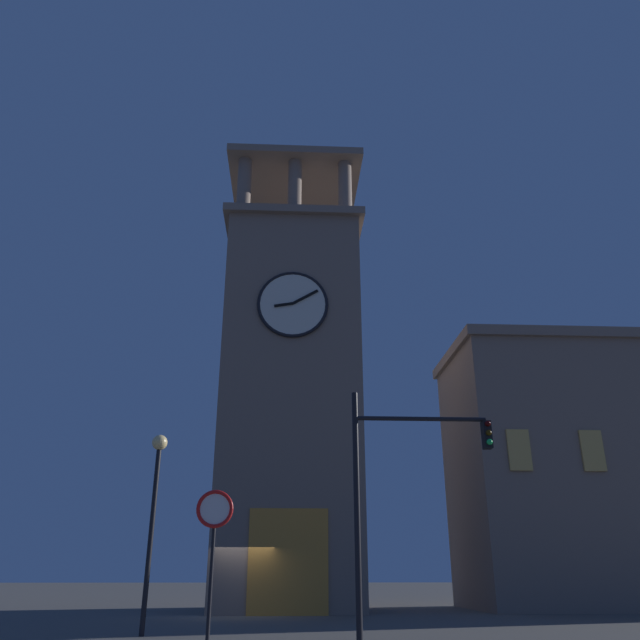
% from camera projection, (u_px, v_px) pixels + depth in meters
% --- Properties ---
extents(ground_plane, '(200.00, 200.00, 0.00)m').
position_uv_depth(ground_plane, '(241.00, 616.00, 24.44)').
color(ground_plane, '#56544F').
extents(clocktower, '(6.98, 7.68, 24.21)m').
position_uv_depth(clocktower, '(291.00, 397.00, 31.17)').
color(clocktower, gray).
rests_on(clocktower, ground_plane).
extents(traffic_signal_near, '(3.79, 0.41, 6.16)m').
position_uv_depth(traffic_signal_near, '(400.00, 473.00, 16.66)').
color(traffic_signal_near, black).
rests_on(traffic_signal_near, ground_plane).
extents(street_lamp, '(0.44, 0.44, 5.26)m').
position_uv_depth(street_lamp, '(155.00, 492.00, 17.74)').
color(street_lamp, black).
rests_on(street_lamp, ground_plane).
extents(no_horn_sign, '(0.78, 0.14, 3.17)m').
position_uv_depth(no_horn_sign, '(214.00, 523.00, 13.16)').
color(no_horn_sign, black).
rests_on(no_horn_sign, ground_plane).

